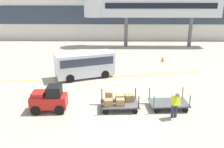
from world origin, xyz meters
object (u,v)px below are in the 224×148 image
Objects in this scene: baggage_handler at (175,104)px; shuttle_van at (85,63)px; baggage_tug at (49,99)px; baggage_cart_lead at (118,101)px; safety_cone_near at (163,59)px; baggage_cart_middle at (168,103)px.

baggage_handler is 9.29m from shuttle_van.
baggage_tug is at bearing 174.06° from baggage_handler.
baggage_cart_lead is 12.34m from safety_cone_near.
baggage_handler reaches higher than safety_cone_near.
safety_cone_near is (4.78, 11.38, -0.24)m from baggage_cart_lead.
baggage_cart_lead is 6.70m from shuttle_van.
baggage_cart_middle reaches higher than safety_cone_near.
shuttle_van reaches higher than baggage_cart_lead.
baggage_cart_lead is (4.09, 0.32, -0.24)m from baggage_tug.
baggage_tug is 6.52m from shuttle_van.
baggage_cart_lead is at bearing 161.15° from baggage_handler.
shuttle_van is at bearing -144.92° from safety_cone_near.
baggage_cart_lead is 1.00× the size of baggage_cart_middle.
safety_cone_near is (1.63, 12.45, -0.59)m from baggage_handler.
baggage_handler is at bearing -5.94° from baggage_tug.
baggage_tug is 3.94× the size of safety_cone_near.
shuttle_van is (-2.80, 6.05, 0.72)m from baggage_cart_lead.
baggage_cart_middle is (3.05, 0.14, -0.17)m from baggage_cart_lead.
baggage_tug reaches higher than baggage_cart_lead.
baggage_tug is 14.69m from safety_cone_near.
baggage_handler is 0.30× the size of shuttle_van.
shuttle_van is at bearing 129.89° from baggage_handler.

